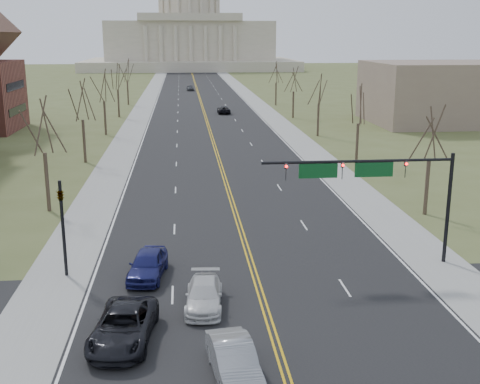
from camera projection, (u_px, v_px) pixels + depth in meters
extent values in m
cube|color=black|center=(201.00, 103.00, 130.87)|extent=(20.00, 380.00, 0.01)
cube|color=black|center=(270.00, 323.00, 30.71)|extent=(120.00, 14.00, 0.01)
cube|color=gray|center=(146.00, 103.00, 129.75)|extent=(4.00, 380.00, 0.03)
cube|color=gray|center=(256.00, 102.00, 131.98)|extent=(4.00, 380.00, 0.03)
cube|color=gold|center=(201.00, 103.00, 130.87)|extent=(0.42, 380.00, 0.01)
cube|color=silver|center=(156.00, 103.00, 129.96)|extent=(0.15, 380.00, 0.01)
cube|color=silver|center=(246.00, 102.00, 131.78)|extent=(0.15, 380.00, 0.01)
cube|color=beige|center=(190.00, 64.00, 265.20)|extent=(90.00, 60.00, 4.00)
cube|color=beige|center=(190.00, 41.00, 262.67)|extent=(70.00, 40.00, 16.00)
cube|color=beige|center=(190.00, 17.00, 240.53)|extent=(42.00, 3.00, 3.00)
cylinder|color=beige|center=(189.00, 7.00, 259.13)|extent=(24.00, 24.00, 12.00)
cylinder|color=black|center=(448.00, 209.00, 38.19)|extent=(0.24, 0.24, 7.20)
cylinder|color=black|center=(359.00, 161.00, 36.82)|extent=(12.00, 0.18, 0.18)
imported|color=black|center=(405.00, 169.00, 37.24)|extent=(0.35, 0.40, 1.10)
sphere|color=#FF0C0C|center=(407.00, 164.00, 37.01)|extent=(0.18, 0.18, 0.18)
imported|color=black|center=(342.00, 170.00, 36.87)|extent=(0.35, 0.40, 1.10)
sphere|color=#FF0C0C|center=(343.00, 165.00, 36.63)|extent=(0.18, 0.18, 0.18)
imported|color=black|center=(286.00, 172.00, 36.54)|extent=(0.35, 0.40, 1.10)
sphere|color=#FF0C0C|center=(286.00, 166.00, 36.31)|extent=(0.18, 0.18, 0.18)
cube|color=#0C4C1E|center=(374.00, 170.00, 37.05)|extent=(2.40, 0.12, 0.90)
cube|color=#0C4C1E|center=(318.00, 171.00, 36.73)|extent=(2.40, 0.12, 0.90)
cylinder|color=black|center=(63.00, 229.00, 36.11)|extent=(0.20, 0.20, 6.00)
imported|color=black|center=(60.00, 194.00, 35.55)|extent=(0.32, 0.36, 0.99)
cylinder|color=#31271D|center=(427.00, 187.00, 48.90)|extent=(0.32, 0.32, 4.68)
cylinder|color=#31271D|center=(47.00, 182.00, 49.83)|extent=(0.32, 0.32, 4.95)
cylinder|color=#31271D|center=(357.00, 144.00, 68.16)|extent=(0.32, 0.32, 4.68)
cylinder|color=#31271D|center=(84.00, 141.00, 69.09)|extent=(0.32, 0.32, 4.95)
cylinder|color=#31271D|center=(318.00, 120.00, 87.42)|extent=(0.32, 0.32, 4.68)
cylinder|color=#31271D|center=(105.00, 118.00, 88.36)|extent=(0.32, 0.32, 4.95)
cylinder|color=#31271D|center=(293.00, 105.00, 106.68)|extent=(0.32, 0.32, 4.68)
cylinder|color=#31271D|center=(119.00, 103.00, 107.62)|extent=(0.32, 0.32, 4.95)
cylinder|color=#31271D|center=(276.00, 94.00, 125.94)|extent=(0.32, 0.32, 4.68)
cylinder|color=#31271D|center=(128.00, 93.00, 126.88)|extent=(0.32, 0.32, 4.95)
cube|color=black|center=(18.00, 110.00, 92.67)|extent=(0.10, 9.80, 1.20)
cube|color=black|center=(16.00, 86.00, 91.74)|extent=(0.10, 9.80, 1.20)
cube|color=#7B6557|center=(446.00, 93.00, 100.58)|extent=(25.00, 20.00, 10.00)
imported|color=#919498|center=(234.00, 362.00, 25.57)|extent=(2.34, 5.11, 1.62)
imported|color=black|center=(123.00, 326.00, 28.69)|extent=(3.34, 6.12, 1.63)
imported|color=silver|center=(204.00, 295.00, 32.41)|extent=(2.30, 4.91, 1.38)
imported|color=navy|center=(148.00, 264.00, 36.38)|extent=(2.63, 5.13, 1.67)
imported|color=black|center=(224.00, 110.00, 113.12)|extent=(2.28, 4.90, 1.36)
imported|color=#4B4E53|center=(190.00, 88.00, 159.79)|extent=(2.09, 4.41, 1.46)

